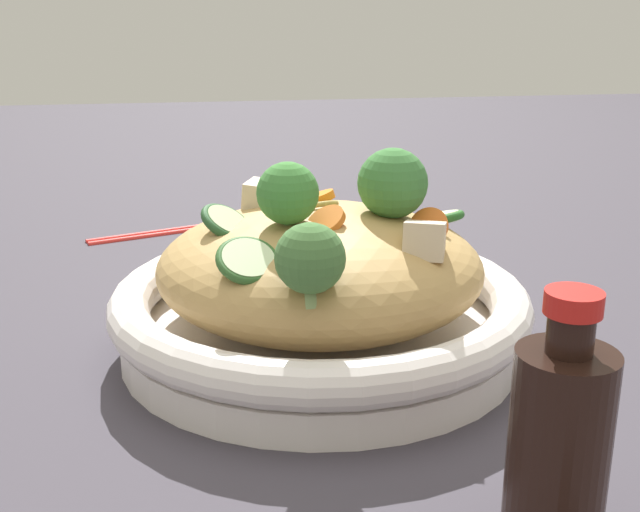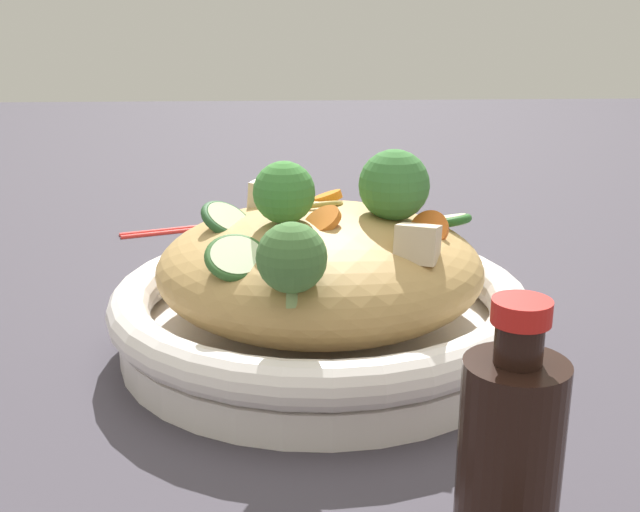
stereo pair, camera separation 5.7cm
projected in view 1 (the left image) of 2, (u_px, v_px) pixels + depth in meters
ground_plane at (320, 348)px, 0.59m from camera, size 3.00×3.00×0.00m
serving_bowl at (320, 314)px, 0.59m from camera, size 0.30×0.30×0.05m
noodle_heap at (320, 267)px, 0.57m from camera, size 0.23×0.23×0.09m
broccoli_florets at (344, 206)px, 0.53m from camera, size 0.16×0.14×0.08m
carrot_coins at (357, 214)px, 0.57m from camera, size 0.11×0.11×0.03m
zucchini_slices at (322, 232)px, 0.55m from camera, size 0.15×0.21×0.03m
chicken_chunks at (335, 217)px, 0.56m from camera, size 0.15×0.13×0.03m
soy_sauce_bottle at (559, 447)px, 0.36m from camera, size 0.05×0.05×0.13m
chopsticks_pair at (189, 227)px, 0.90m from camera, size 0.09×0.22×0.01m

